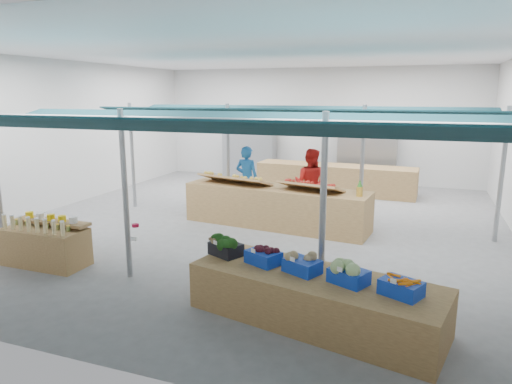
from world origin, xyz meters
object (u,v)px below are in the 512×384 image
fruit_counter (276,207)px  vendor_left (247,179)px  bottle_shelf (47,244)px  veg_counter (314,298)px  crate_stack (332,301)px  vendor_right (310,183)px

fruit_counter → vendor_left: 1.68m
bottle_shelf → fruit_counter: (3.36, 4.02, 0.09)m
veg_counter → crate_stack: veg_counter is taller
bottle_shelf → crate_stack: 5.60m
vendor_right → fruit_counter: bearing=67.6°
bottle_shelf → vendor_left: vendor_left is taller
fruit_counter → bottle_shelf: bearing=-123.6°
bottle_shelf → vendor_right: 6.49m
fruit_counter → crate_stack: size_ratio=8.13×
bottle_shelf → vendor_left: 5.58m
veg_counter → crate_stack: 0.28m
veg_counter → vendor_right: size_ratio=1.97×
fruit_counter → veg_counter: bearing=-59.7°
crate_stack → vendor_right: size_ratio=0.31×
bottle_shelf → vendor_right: vendor_right is taller
bottle_shelf → crate_stack: size_ratio=2.88×
vendor_left → fruit_counter: bearing=143.7°
fruit_counter → vendor_left: size_ratio=2.50×
veg_counter → vendor_right: bearing=116.7°
bottle_shelf → fruit_counter: bottle_shelf is taller
vendor_right → bottle_shelf: bearing=58.6°
veg_counter → bottle_shelf: bearing=-172.5°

